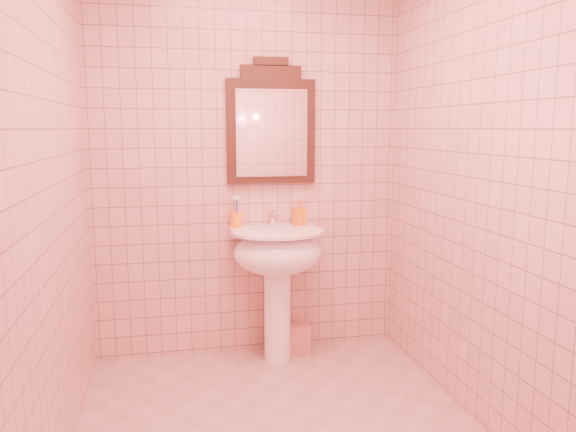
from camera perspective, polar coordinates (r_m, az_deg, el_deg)
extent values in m
cube|color=#D39C93|center=(3.67, -4.10, 5.03)|extent=(2.00, 0.02, 2.50)
cylinder|color=white|center=(3.66, -1.09, -9.37)|extent=(0.17, 0.17, 0.70)
ellipsoid|color=white|center=(3.54, -1.05, -3.77)|extent=(0.56, 0.46, 0.28)
cube|color=white|center=(3.67, -1.54, -1.47)|extent=(0.56, 0.15, 0.05)
cylinder|color=white|center=(3.51, -1.05, -1.63)|extent=(0.58, 0.58, 0.02)
cylinder|color=white|center=(3.66, -1.54, -0.32)|extent=(0.04, 0.04, 0.09)
cylinder|color=white|center=(3.60, -1.39, 0.10)|extent=(0.02, 0.10, 0.02)
cylinder|color=white|center=(3.56, -1.24, -0.34)|extent=(0.02, 0.02, 0.04)
cube|color=white|center=(3.66, -1.58, 0.56)|extent=(0.02, 0.07, 0.01)
cube|color=black|center=(3.66, -1.73, 8.56)|extent=(0.57, 0.05, 0.67)
cube|color=black|center=(3.68, -1.75, 14.41)|extent=(0.39, 0.05, 0.08)
cube|color=black|center=(3.69, -1.76, 15.41)|extent=(0.22, 0.05, 0.06)
cube|color=white|center=(3.64, -1.64, 8.40)|extent=(0.46, 0.01, 0.56)
cylinder|color=orange|center=(3.64, -5.30, -0.39)|extent=(0.08, 0.08, 0.10)
cylinder|color=silver|center=(3.63, -5.03, 0.27)|extent=(0.01, 0.01, 0.18)
cylinder|color=#338CD8|center=(3.65, -5.16, 0.30)|extent=(0.01, 0.01, 0.18)
cylinder|color=#E5334C|center=(3.65, -5.40, 0.30)|extent=(0.01, 0.01, 0.18)
cylinder|color=#3FBF59|center=(3.64, -5.57, 0.27)|extent=(0.01, 0.01, 0.18)
cylinder|color=#D8CC4C|center=(3.62, -5.54, 0.23)|extent=(0.01, 0.01, 0.18)
cylinder|color=purple|center=(3.62, -5.34, 0.22)|extent=(0.01, 0.01, 0.18)
cylinder|color=#4C4C59|center=(3.62, -5.11, 0.23)|extent=(0.01, 0.01, 0.18)
imported|color=orange|center=(3.68, 1.19, 0.33)|extent=(0.09, 0.10, 0.17)
cube|color=#D9887F|center=(3.85, 0.99, -12.44)|extent=(0.16, 0.11, 0.19)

